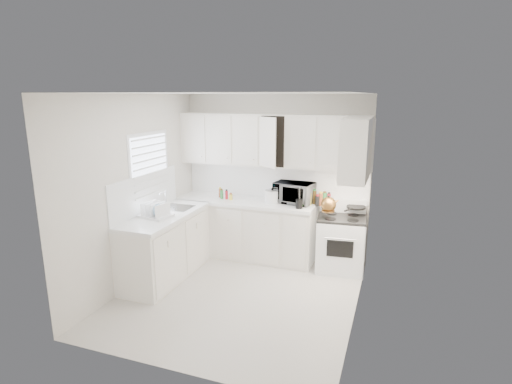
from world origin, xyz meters
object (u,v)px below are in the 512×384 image
at_px(stove, 341,236).
at_px(rice_cooker, 272,195).
at_px(dish_rack, 155,209).
at_px(microwave, 294,190).
at_px(tea_kettle, 329,203).
at_px(utensil_crock, 299,198).

xyz_separation_m(stove, rice_cooker, (-1.09, 0.03, 0.53)).
relative_size(rice_cooker, dish_rack, 0.54).
xyz_separation_m(microwave, dish_rack, (-1.61, -1.37, -0.08)).
distance_m(stove, microwave, 0.99).
bearing_deg(microwave, tea_kettle, -17.37).
xyz_separation_m(microwave, rice_cooker, (-0.32, -0.11, -0.08)).
bearing_deg(tea_kettle, rice_cooker, 151.33).
relative_size(stove, tea_kettle, 3.88).
xyz_separation_m(stove, utensil_crock, (-0.61, -0.16, 0.58)).
bearing_deg(tea_kettle, utensil_crock, 163.19).
xyz_separation_m(utensil_crock, dish_rack, (-1.76, -1.07, -0.05)).
bearing_deg(rice_cooker, utensil_crock, -8.64).
relative_size(tea_kettle, utensil_crock, 0.83).
relative_size(utensil_crock, dish_rack, 0.79).
relative_size(rice_cooker, utensil_crock, 0.68).
height_order(stove, tea_kettle, tea_kettle).
bearing_deg(rice_cooker, microwave, 31.43).
relative_size(stove, rice_cooker, 4.68).
bearing_deg(microwave, stove, -0.67).
bearing_deg(stove, rice_cooker, 172.69).
relative_size(tea_kettle, rice_cooker, 1.21).
bearing_deg(utensil_crock, stove, 14.73).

